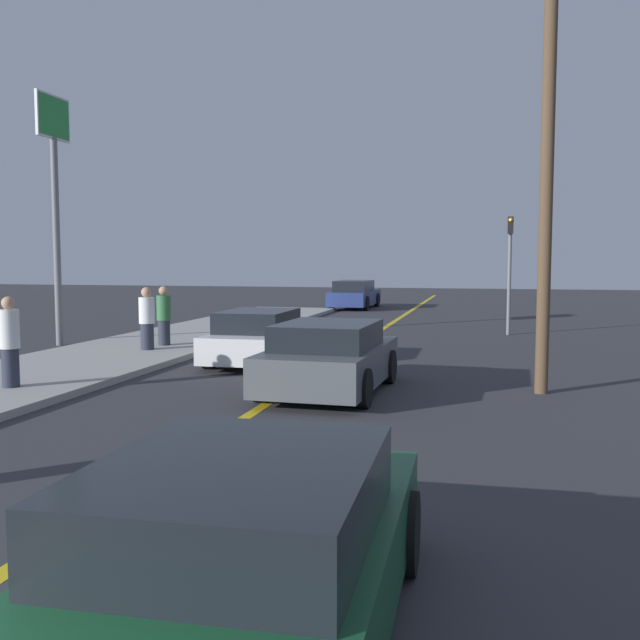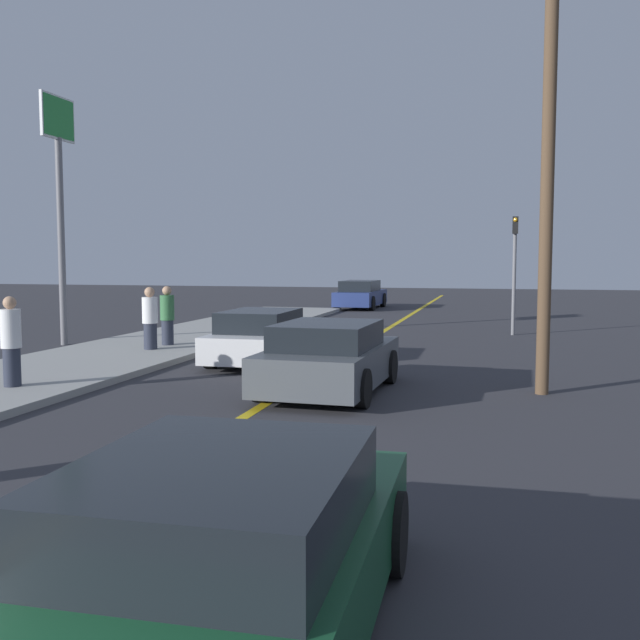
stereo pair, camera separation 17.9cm
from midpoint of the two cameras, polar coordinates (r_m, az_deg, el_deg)
name	(u,v)px [view 1 (the left image)]	position (r m, az deg, el deg)	size (l,w,h in m)	color
road_center_line	(355,347)	(20.18, 2.52, -2.18)	(0.20, 60.00, 0.01)	gold
sidewalk_left	(141,348)	(19.99, -14.40, -2.20)	(3.96, 31.74, 0.14)	#9E9E99
car_near_right_lane	(246,552)	(4.82, -7.08, -17.94)	(2.08, 3.95, 1.26)	#144728
car_ahead_center	(330,358)	(13.26, 0.38, -3.07)	(2.12, 4.08, 1.32)	#4C5156
car_far_distant	(260,337)	(17.18, -5.13, -1.37)	(1.91, 4.11, 1.27)	silver
car_parked_left_lot	(354,295)	(36.05, 2.63, 2.03)	(2.05, 4.77, 1.41)	navy
pedestrian_mid_group	(10,342)	(14.25, -23.92, -1.63)	(0.37, 0.37, 1.67)	#282D3D
pedestrian_far_standing	(147,319)	(19.02, -13.95, 0.09)	(0.40, 0.40, 1.62)	#282D3D
pedestrian_by_sign	(164,316)	(19.90, -12.64, 0.32)	(0.38, 0.38, 1.61)	#282D3D
traffic_light	(510,262)	(24.08, 14.72, 4.48)	(0.18, 0.40, 3.85)	slate
roadside_sign	(54,169)	(21.97, -20.71, 11.26)	(0.20, 1.52, 7.09)	slate
utility_pole	(546,186)	(13.72, 17.30, 10.21)	(0.24, 0.24, 7.62)	brown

